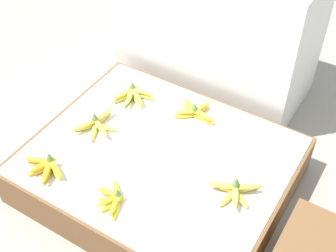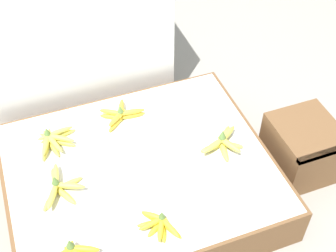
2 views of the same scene
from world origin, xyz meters
name	(u,v)px [view 1 (image 1 of 2)]	position (x,y,z in m)	size (l,w,h in m)	color
ground_plane	(160,184)	(0.00, 0.00, 0.00)	(10.00, 10.00, 0.00)	gray
display_platform	(160,170)	(0.00, 0.00, 0.11)	(1.14, 0.95, 0.21)	brown
back_vendor_table	(219,25)	(-0.14, 0.82, 0.40)	(1.02, 0.54, 0.80)	white
banana_bunch_front_left	(46,167)	(-0.36, -0.34, 0.24)	(0.22, 0.15, 0.10)	gold
banana_bunch_front_midleft	(113,198)	(-0.02, -0.32, 0.23)	(0.15, 0.18, 0.08)	yellow
banana_bunch_middle_left	(96,124)	(-0.35, -0.01, 0.24)	(0.20, 0.23, 0.09)	#DBCC4C
banana_bunch_middle_midright	(235,190)	(0.39, -0.03, 0.24)	(0.21, 0.20, 0.10)	#DBCC4C
banana_bunch_back_left	(133,95)	(-0.32, 0.26, 0.24)	(0.19, 0.17, 0.09)	#DBCC4C
banana_bunch_back_midleft	(195,112)	(0.01, 0.31, 0.24)	(0.21, 0.19, 0.09)	gold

